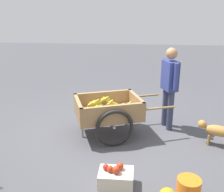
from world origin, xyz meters
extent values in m
plane|color=#47474C|center=(0.00, 0.00, 0.00)|extent=(24.00, 24.00, 0.00)
cube|color=#937047|center=(0.13, -0.10, 0.40)|extent=(1.31, 1.13, 0.10)
cube|color=#937047|center=(0.61, 0.08, 0.57)|extent=(0.33, 0.77, 0.24)
cube|color=#937047|center=(-0.36, -0.28, 0.57)|extent=(0.33, 0.77, 0.24)
cube|color=#937047|center=(0.00, 0.25, 0.57)|extent=(1.05, 0.44, 0.24)
cube|color=#937047|center=(0.25, -0.45, 0.57)|extent=(1.05, 0.44, 0.24)
torus|color=black|center=(-0.03, 0.32, 0.32)|extent=(0.62, 0.28, 0.64)
torus|color=black|center=(0.28, -0.51, 0.32)|extent=(0.62, 0.28, 0.64)
cylinder|color=#9E9EA8|center=(0.13, -0.10, 0.32)|extent=(0.34, 0.84, 0.04)
cylinder|color=#937047|center=(-0.77, -0.06, 0.55)|extent=(0.53, 0.22, 0.04)
cylinder|color=#937047|center=(-0.53, -0.70, 0.55)|extent=(0.53, 0.22, 0.04)
cylinder|color=#9E9EA8|center=(0.57, 0.06, 0.18)|extent=(0.04, 0.04, 0.35)
ellipsoid|color=gold|center=(0.38, -0.07, 0.57)|extent=(0.18, 0.05, 0.13)
ellipsoid|color=gold|center=(0.39, -0.05, 0.58)|extent=(0.18, 0.14, 0.08)
ellipsoid|color=gold|center=(0.40, -0.04, 0.59)|extent=(0.18, 0.14, 0.08)
ellipsoid|color=gold|center=(0.41, -0.03, 0.60)|extent=(0.18, 0.09, 0.16)
ellipsoid|color=gold|center=(0.00, -0.17, 0.50)|extent=(0.17, 0.13, 0.14)
ellipsoid|color=gold|center=(0.01, -0.16, 0.51)|extent=(0.19, 0.10, 0.08)
ellipsoid|color=gold|center=(0.02, -0.15, 0.52)|extent=(0.19, 0.08, 0.09)
ellipsoid|color=gold|center=(0.03, -0.14, 0.53)|extent=(0.17, 0.12, 0.14)
ellipsoid|color=gold|center=(0.30, -0.03, 0.62)|extent=(0.18, 0.12, 0.13)
ellipsoid|color=gold|center=(0.31, -0.01, 0.63)|extent=(0.16, 0.16, 0.08)
ellipsoid|color=gold|center=(0.32, 0.00, 0.64)|extent=(0.19, 0.06, 0.09)
ellipsoid|color=gold|center=(0.33, 0.01, 0.65)|extent=(0.17, 0.04, 0.14)
ellipsoid|color=gold|center=(0.18, -0.33, 0.58)|extent=(0.18, 0.06, 0.15)
ellipsoid|color=gold|center=(0.20, -0.31, 0.59)|extent=(0.19, 0.09, 0.05)
ellipsoid|color=gold|center=(0.21, -0.30, 0.60)|extent=(0.18, 0.09, 0.12)
ellipsoid|color=gold|center=(0.29, 0.07, 0.54)|extent=(0.16, 0.12, 0.15)
ellipsoid|color=gold|center=(0.30, 0.08, 0.55)|extent=(0.18, 0.13, 0.10)
ellipsoid|color=gold|center=(0.31, 0.09, 0.56)|extent=(0.19, 0.09, 0.05)
ellipsoid|color=gold|center=(0.32, 0.10, 0.57)|extent=(0.19, 0.08, 0.10)
ellipsoid|color=gold|center=(0.33, 0.11, 0.58)|extent=(0.17, 0.06, 0.15)
ellipsoid|color=gold|center=(0.05, -0.04, 0.61)|extent=(0.17, 0.13, 0.15)
ellipsoid|color=gold|center=(0.07, -0.03, 0.62)|extent=(0.17, 0.16, 0.05)
ellipsoid|color=gold|center=(0.09, -0.02, 0.63)|extent=(0.17, 0.12, 0.15)
ellipsoid|color=gold|center=(-0.26, -0.05, 0.59)|extent=(0.16, 0.13, 0.15)
ellipsoid|color=gold|center=(-0.24, -0.04, 0.60)|extent=(0.18, 0.13, 0.04)
ellipsoid|color=gold|center=(-0.22, -0.02, 0.61)|extent=(0.17, 0.09, 0.15)
ellipsoid|color=gold|center=(-0.14, 0.08, 0.59)|extent=(0.18, 0.06, 0.14)
ellipsoid|color=gold|center=(-0.14, 0.09, 0.60)|extent=(0.18, 0.13, 0.11)
ellipsoid|color=gold|center=(-0.13, 0.10, 0.61)|extent=(0.19, 0.10, 0.05)
ellipsoid|color=gold|center=(-0.12, 0.11, 0.62)|extent=(0.19, 0.11, 0.10)
ellipsoid|color=gold|center=(-0.11, 0.12, 0.63)|extent=(0.17, 0.14, 0.13)
ellipsoid|color=gold|center=(0.39, -0.06, 0.51)|extent=(0.16, 0.15, 0.13)
ellipsoid|color=gold|center=(0.40, -0.05, 0.52)|extent=(0.19, 0.12, 0.08)
ellipsoid|color=gold|center=(0.42, -0.04, 0.53)|extent=(0.19, 0.11, 0.08)
ellipsoid|color=gold|center=(0.43, -0.03, 0.54)|extent=(0.17, 0.05, 0.15)
ellipsoid|color=gold|center=(0.01, -0.02, 0.50)|extent=(0.17, 0.12, 0.15)
ellipsoid|color=gold|center=(0.03, -0.01, 0.51)|extent=(0.18, 0.11, 0.04)
ellipsoid|color=gold|center=(0.05, 0.00, 0.52)|extent=(0.17, 0.13, 0.14)
ellipsoid|color=gold|center=(0.05, -0.21, 0.51)|extent=(0.17, 0.07, 0.15)
ellipsoid|color=gold|center=(0.07, -0.19, 0.52)|extent=(0.16, 0.16, 0.05)
ellipsoid|color=gold|center=(0.09, -0.18, 0.53)|extent=(0.17, 0.12, 0.14)
ellipsoid|color=gold|center=(0.02, -0.15, 0.51)|extent=(0.18, 0.12, 0.12)
ellipsoid|color=gold|center=(0.03, -0.14, 0.52)|extent=(0.19, 0.06, 0.08)
ellipsoid|color=gold|center=(0.04, -0.13, 0.53)|extent=(0.18, 0.14, 0.08)
ellipsoid|color=gold|center=(0.05, -0.11, 0.54)|extent=(0.16, 0.12, 0.15)
ellipsoid|color=gold|center=(0.25, 0.02, 0.54)|extent=(0.18, 0.12, 0.12)
ellipsoid|color=gold|center=(0.26, 0.03, 0.55)|extent=(0.18, 0.06, 0.05)
ellipsoid|color=gold|center=(0.28, 0.04, 0.56)|extent=(0.18, 0.08, 0.13)
cylinder|color=#333851|center=(-0.99, -0.39, 0.38)|extent=(0.11, 0.11, 0.75)
cylinder|color=#333851|center=(-0.92, -0.60, 0.38)|extent=(0.11, 0.11, 0.75)
cube|color=navy|center=(-0.95, -0.49, 1.02)|extent=(0.30, 0.39, 0.53)
sphere|color=#9E704C|center=(-0.95, -0.49, 1.41)|extent=(0.20, 0.20, 0.20)
cylinder|color=navy|center=(-1.03, -0.29, 1.04)|extent=(0.08, 0.09, 0.48)
cylinder|color=navy|center=(-0.88, -0.70, 1.04)|extent=(0.08, 0.10, 0.48)
ellipsoid|color=#AD7A38|center=(-1.72, 0.15, 0.27)|extent=(0.48, 0.34, 0.18)
sphere|color=#AD7A38|center=(-1.47, 0.04, 0.33)|extent=(0.14, 0.14, 0.14)
cylinder|color=#AD7A38|center=(-1.57, 0.15, 0.09)|extent=(0.04, 0.04, 0.18)
cylinder|color=#AD7A38|center=(-1.62, 0.05, 0.09)|extent=(0.04, 0.04, 0.18)
cylinder|color=orange|center=(-1.02, 1.49, 0.13)|extent=(0.29, 0.29, 0.26)
cube|color=beige|center=(-0.13, 1.36, 0.11)|extent=(0.44, 0.32, 0.22)
sphere|color=#B23319|center=(-0.06, 1.37, 0.26)|extent=(0.08, 0.08, 0.08)
sphere|color=red|center=(0.00, 1.33, 0.26)|extent=(0.08, 0.08, 0.08)
sphere|color=#B23319|center=(-0.18, 1.30, 0.27)|extent=(0.09, 0.09, 0.09)
sphere|color=#B23319|center=(-0.14, 1.39, 0.27)|extent=(0.10, 0.10, 0.10)
camera|label=1|loc=(-0.36, 4.22, 2.20)|focal=42.64mm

